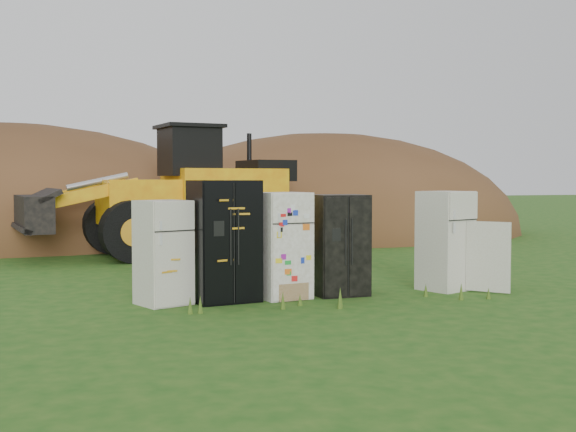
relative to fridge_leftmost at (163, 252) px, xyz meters
name	(u,v)px	position (x,y,z in m)	size (l,w,h in m)	color
ground	(314,296)	(2.47, 0.00, -0.80)	(120.00, 120.00, 0.00)	#1D4E14
fridge_leftmost	(163,252)	(0.00, 0.00, 0.00)	(0.71, 0.68, 1.61)	silver
fridge_black_side	(224,241)	(0.96, 0.01, 0.15)	(1.00, 0.79, 1.92)	black
fridge_sticker	(283,245)	(1.94, 0.02, 0.06)	(0.77, 0.71, 1.72)	white
fridge_dark_mid	(339,245)	(2.93, 0.04, 0.03)	(0.86, 0.70, 1.68)	black
fridge_open_door	(445,241)	(4.90, 0.00, 0.06)	(0.78, 0.72, 1.72)	silver
wheel_loader	(158,190)	(0.80, 6.98, 0.84)	(6.82, 2.76, 3.30)	yellow
dirt_mound_right	(326,234)	(7.31, 12.43, -0.80)	(14.19, 10.41, 7.03)	#4D2F18
dirt_mound_left	(3,239)	(-3.32, 13.70, -0.80)	(16.40, 12.30, 7.45)	#4D2F18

